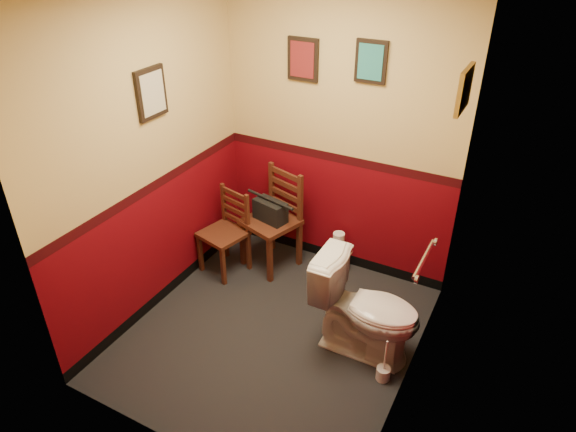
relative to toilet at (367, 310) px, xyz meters
The scene contains 16 objects.
floor 0.85m from the toilet, 166.51° to the right, with size 2.20×2.40×0.00m, color black.
wall_back 1.57m from the toilet, 125.02° to the left, with size 2.20×2.70×0.00m, color #5D050D.
wall_front 1.81m from the toilet, 117.68° to the right, with size 2.20×2.70×0.00m, color #5D050D.
wall_left 2.06m from the toilet, behind, with size 2.40×2.70×0.00m, color #5D050D.
wall_right 1.03m from the toilet, 24.44° to the right, with size 2.40×2.70×0.00m, color #5D050D.
grab_bar 0.65m from the toilet, 12.48° to the left, with size 0.05×0.56×0.06m.
framed_print_back_a 2.13m from the toilet, 136.74° to the left, with size 0.28×0.04×0.36m.
framed_print_back_b 1.94m from the toilet, 115.02° to the left, with size 0.26×0.04×0.34m.
framed_print_left 2.31m from the toilet, behind, with size 0.04×0.30×0.38m.
framed_print_right 1.73m from the toilet, 49.93° to the left, with size 0.04×0.34×0.28m.
toilet is the anchor object (origin of this frame).
toilet_brush 0.47m from the toilet, 42.10° to the right, with size 0.11×0.11×0.38m.
chair_left 1.61m from the toilet, 165.18° to the left, with size 0.46×0.46×0.82m.
chair_right 1.40m from the toilet, 149.58° to the left, with size 0.57×0.57×0.97m.
handbag 1.40m from the toilet, 151.35° to the left, with size 0.35×0.23×0.23m.
tp_stack 1.11m from the toilet, 124.37° to the left, with size 0.23×0.14×0.41m.
Camera 1 is at (1.59, -2.75, 3.02)m, focal length 32.00 mm.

